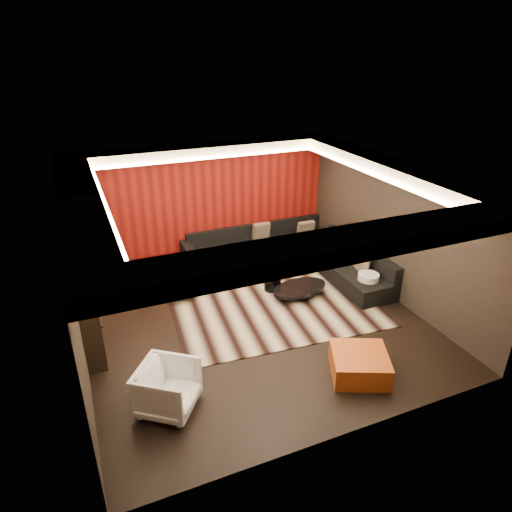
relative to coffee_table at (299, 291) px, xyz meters
name	(u,v)px	position (x,y,z in m)	size (l,w,h in m)	color
floor	(254,322)	(-1.23, -0.49, -0.13)	(6.00, 6.00, 0.02)	black
ceiling	(253,176)	(-1.23, -0.49, 2.69)	(6.00, 6.00, 0.02)	silver
wall_back	(204,203)	(-1.23, 2.52, 1.28)	(6.00, 0.02, 2.80)	black
wall_left	(72,287)	(-4.24, -0.49, 1.28)	(0.02, 6.00, 2.80)	black
wall_right	(393,229)	(1.78, -0.49, 1.28)	(0.02, 6.00, 2.80)	black
red_feature_wall	(204,204)	(-1.23, 2.48, 1.28)	(5.98, 0.05, 2.78)	#6B0C0A
soffit_back	(205,150)	(-1.23, 2.21, 2.57)	(6.00, 0.60, 0.22)	silver
soffit_front	(344,245)	(-1.23, -3.19, 2.57)	(6.00, 0.60, 0.22)	silver
soffit_left	(79,204)	(-3.93, -0.49, 2.57)	(0.60, 4.80, 0.22)	silver
soffit_right	(388,167)	(1.47, -0.49, 2.57)	(0.60, 4.80, 0.22)	silver
cove_back	(210,158)	(-1.23, 1.87, 2.48)	(4.80, 0.08, 0.04)	#FFD899
cove_front	(328,241)	(-1.23, -2.85, 2.48)	(4.80, 0.08, 0.04)	#FFD899
cove_left	(105,207)	(-3.59, -0.49, 2.48)	(0.08, 4.80, 0.04)	#FFD899
cove_right	(372,174)	(1.13, -0.49, 2.48)	(0.08, 4.80, 0.04)	#FFD899
tv_surround	(83,285)	(-4.08, 0.11, 0.98)	(0.30, 2.00, 2.20)	black
tv_screen	(90,264)	(-3.92, 0.11, 1.33)	(0.04, 1.30, 0.80)	black
tv_shelf	(97,303)	(-3.92, 0.11, 0.58)	(0.04, 1.60, 0.04)	black
rug	(273,303)	(-0.62, -0.07, -0.11)	(4.00, 3.00, 0.02)	tan
coffee_table	(299,291)	(0.00, 0.00, 0.00)	(1.22, 1.22, 0.20)	black
drum_stool	(273,281)	(-0.40, 0.45, 0.11)	(0.36, 0.36, 0.42)	black
striped_pouf	(182,291)	(-2.25, 0.85, 0.06)	(0.58, 0.58, 0.32)	beige
white_side_table	(367,286)	(1.27, -0.56, 0.14)	(0.42, 0.42, 0.53)	silver
orange_ottoman	(359,364)	(-0.27, -2.53, 0.07)	(0.86, 0.86, 0.38)	#AF4516
armchair	(168,388)	(-3.21, -2.09, 0.24)	(0.77, 0.79, 0.72)	white
sectional_sofa	(291,255)	(0.51, 1.37, 0.14)	(3.65, 3.50, 0.75)	black
throw_pillows	(314,241)	(0.97, 1.19, 0.50)	(1.53, 2.71, 0.50)	#CBB394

